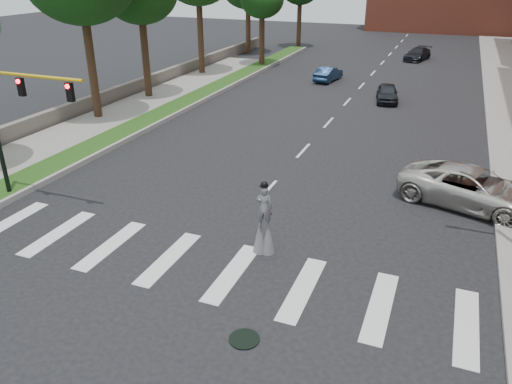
% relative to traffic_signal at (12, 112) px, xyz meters
% --- Properties ---
extents(ground_plane, '(160.00, 160.00, 0.00)m').
position_rel_traffic_signal_xyz_m(ground_plane, '(9.78, -3.00, -4.15)').
color(ground_plane, black).
rests_on(ground_plane, ground).
extents(grass_median, '(2.00, 60.00, 0.25)m').
position_rel_traffic_signal_xyz_m(grass_median, '(-1.72, 17.00, -4.03)').
color(grass_median, '#1D4212').
rests_on(grass_median, ground).
extents(median_curb, '(0.20, 60.00, 0.28)m').
position_rel_traffic_signal_xyz_m(median_curb, '(-0.67, 17.00, -4.01)').
color(median_curb, gray).
rests_on(median_curb, ground).
extents(sidewalk_left, '(4.00, 60.00, 0.18)m').
position_rel_traffic_signal_xyz_m(sidewalk_left, '(-4.72, 7.00, -4.06)').
color(sidewalk_left, gray).
rests_on(sidewalk_left, ground).
extents(stone_wall, '(0.50, 56.00, 1.10)m').
position_rel_traffic_signal_xyz_m(stone_wall, '(-7.22, 19.00, -3.60)').
color(stone_wall, '#5E5950').
rests_on(stone_wall, ground).
extents(manhole, '(0.90, 0.90, 0.04)m').
position_rel_traffic_signal_xyz_m(manhole, '(12.78, -5.00, -4.13)').
color(manhole, black).
rests_on(manhole, ground).
extents(traffic_signal, '(5.30, 0.23, 6.20)m').
position_rel_traffic_signal_xyz_m(traffic_signal, '(0.00, 0.00, 0.00)').
color(traffic_signal, black).
rests_on(traffic_signal, ground).
extents(stilt_performer, '(0.83, 0.59, 2.91)m').
position_rel_traffic_signal_xyz_m(stilt_performer, '(11.60, -0.28, -3.02)').
color(stilt_performer, '#332114').
rests_on(stilt_performer, ground).
extents(suv_crossing, '(6.85, 4.62, 1.74)m').
position_rel_traffic_signal_xyz_m(suv_crossing, '(18.78, 6.80, -3.28)').
color(suv_crossing, beige).
rests_on(suv_crossing, ground).
extents(car_near, '(2.26, 4.18, 1.35)m').
position_rel_traffic_signal_xyz_m(car_near, '(12.63, 24.26, -3.48)').
color(car_near, black).
rests_on(car_near, ground).
extents(car_mid, '(1.95, 4.13, 1.31)m').
position_rel_traffic_signal_xyz_m(car_mid, '(6.52, 29.84, -3.50)').
color(car_mid, '#152B4A').
rests_on(car_mid, ground).
extents(car_far, '(3.00, 4.95, 1.34)m').
position_rel_traffic_signal_xyz_m(car_far, '(13.12, 44.02, -3.48)').
color(car_far, black).
rests_on(car_far, ground).
extents(tree_6, '(4.40, 4.40, 8.49)m').
position_rel_traffic_signal_xyz_m(tree_6, '(-1.73, 34.26, 2.38)').
color(tree_6, '#332114').
rests_on(tree_6, ground).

